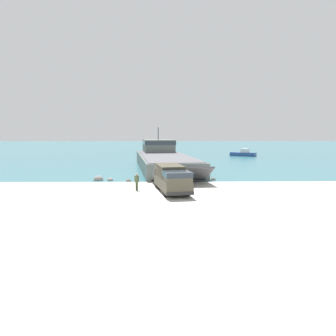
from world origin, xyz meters
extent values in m
plane|color=#B7B5AD|center=(0.00, 0.00, 0.00)|extent=(240.00, 240.00, 0.00)
cube|color=#336B75|center=(0.00, 93.54, 0.00)|extent=(240.00, 180.00, 0.01)
cube|color=#56605B|center=(1.91, 18.00, 1.08)|extent=(11.39, 29.14, 2.17)
cube|color=#56565B|center=(1.91, 18.00, 2.21)|extent=(10.61, 27.94, 0.08)
cube|color=#56605B|center=(0.75, 27.64, 3.39)|extent=(6.55, 8.56, 2.45)
cube|color=#28333D|center=(0.75, 27.64, 4.10)|extent=(6.72, 8.66, 0.73)
cylinder|color=#3F3F42|center=(0.75, 27.64, 5.81)|extent=(0.16, 0.16, 2.40)
cube|color=#56565B|center=(3.85, 1.80, 1.19)|extent=(7.32, 5.08, 2.11)
cube|color=#4C4738|center=(2.54, -3.26, 0.90)|extent=(3.84, 8.04, 1.06)
cube|color=#4C4738|center=(2.98, -5.77, 1.93)|extent=(2.81, 3.00, 0.99)
cube|color=#28333D|center=(2.98, -5.77, 2.18)|extent=(2.89, 3.04, 0.49)
cube|color=#413C2E|center=(2.32, -1.96, 2.05)|extent=(3.25, 5.24, 1.24)
cube|color=#2D2D2D|center=(3.19, -6.98, 0.52)|extent=(2.60, 0.68, 0.32)
cylinder|color=black|center=(3.99, -5.43, 0.57)|extent=(0.57, 1.20, 1.15)
cylinder|color=black|center=(1.91, -5.80, 0.57)|extent=(0.57, 1.20, 1.15)
cylinder|color=black|center=(3.27, -1.26, 0.57)|extent=(0.57, 1.20, 1.15)
cylinder|color=black|center=(1.18, -1.62, 0.57)|extent=(0.57, 1.20, 1.15)
cylinder|color=black|center=(3.08, -0.18, 0.57)|extent=(0.57, 1.20, 1.15)
cylinder|color=black|center=(0.99, -0.54, 0.57)|extent=(0.57, 1.20, 1.15)
cylinder|color=#475638|center=(-1.20, -2.28, 0.43)|extent=(0.14, 0.14, 0.87)
cylinder|color=#475638|center=(-1.06, -2.40, 0.43)|extent=(0.14, 0.14, 0.87)
cube|color=#475638|center=(-1.13, -2.34, 1.21)|extent=(0.49, 0.46, 0.69)
sphere|color=tan|center=(-1.13, -2.34, 1.67)|extent=(0.23, 0.23, 0.23)
cube|color=navy|center=(22.06, 46.23, 0.47)|extent=(6.59, 5.16, 0.94)
cube|color=silver|center=(22.47, 45.99, 1.45)|extent=(2.44, 2.35, 1.03)
sphere|color=gray|center=(-5.05, 4.67, 0.00)|extent=(0.75, 0.75, 0.75)
sphere|color=#66605B|center=(8.06, 4.84, 0.00)|extent=(0.67, 0.67, 0.67)
sphere|color=#66605B|center=(-2.66, 3.94, 0.00)|extent=(0.64, 0.64, 0.64)
sphere|color=gray|center=(-6.57, 4.87, 0.00)|extent=(1.25, 1.25, 1.25)
camera|label=1|loc=(1.60, -36.45, 6.15)|focal=35.00mm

